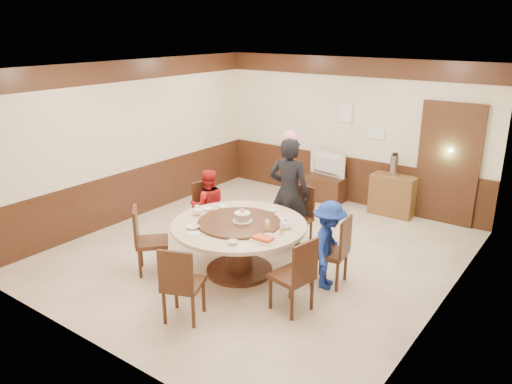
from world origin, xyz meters
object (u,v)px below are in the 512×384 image
Objects in this scene: shrimp_platter at (263,239)px; thermos at (394,165)px; person_red at (208,205)px; side_cabinet at (393,195)px; tv_stand at (324,188)px; birthday_cake at (242,217)px; person_blue at (329,245)px; banquet_table at (239,238)px; person_standing at (289,193)px; television at (325,164)px.

shrimp_platter is 3.80m from thermos.
person_red is 3.51m from side_cabinet.
person_red is 2.93m from tv_stand.
birthday_cake is 0.91× the size of shrimp_platter.
person_blue is 3.56m from tv_stand.
banquet_table is 4.96× the size of thermos.
tv_stand is (0.57, 2.85, -0.35)m from person_red.
person_blue is at bearing 126.67° from person_red.
thermos is (1.97, 2.88, 0.34)m from person_red.
tv_stand is 1.43m from side_cabinet.
thermos is (0.82, 3.46, 0.10)m from birthday_cake.
person_red is 3.50m from thermos.
birthday_cake is at bearing 75.89° from person_standing.
person_red reaches higher than banquet_table.
thermos is at bearing -120.62° from person_standing.
person_blue is at bearing 48.89° from shrimp_platter.
thermos reaches higher than television.
banquet_table reaches higher than tv_stand.
person_red reaches higher than tv_stand.
thermos is (1.39, 0.03, 0.20)m from television.
person_red is 2.91m from television.
television reaches higher than banquet_table.
side_cabinet is at bearing -121.20° from person_standing.
person_red is at bearing 68.30° from person_blue.
person_red is 1.31m from birthday_cake.
person_standing reaches higher than person_red.
person_blue is 1.42× the size of tv_stand.
tv_stand is 1.03× the size of television.
person_blue reaches higher than shrimp_platter.
person_standing reaches higher than side_cabinet.
shrimp_platter is at bearing 98.43° from person_standing.
person_red is 1.49× the size of side_cabinet.
person_red is 1.41× the size of tv_stand.
side_cabinet is at bearing 0.00° from thermos.
person_standing is at bearing 110.49° from shrimp_platter.
banquet_table is at bearing 91.54° from person_blue.
side_cabinet is at bearing -9.92° from person_blue.
birthday_cake is 0.32× the size of tv_stand.
person_blue is 3.18× the size of thermos.
thermos reaches higher than banquet_table.
birthday_cake is 3.59m from side_cabinet.
banquet_table is 1.06× the size of person_standing.
person_standing is 2.46m from tv_stand.
banquet_table is at bearing -131.10° from birthday_cake.
person_standing is at bearing 157.46° from person_red.
side_cabinet is at bearing 76.23° from birthday_cake.
person_blue is (2.32, -0.24, 0.01)m from person_red.
shrimp_platter is (0.55, -1.46, -0.11)m from person_standing.
side_cabinet is (0.85, 3.46, -0.47)m from birthday_cake.
person_standing is 4.68× the size of thermos.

